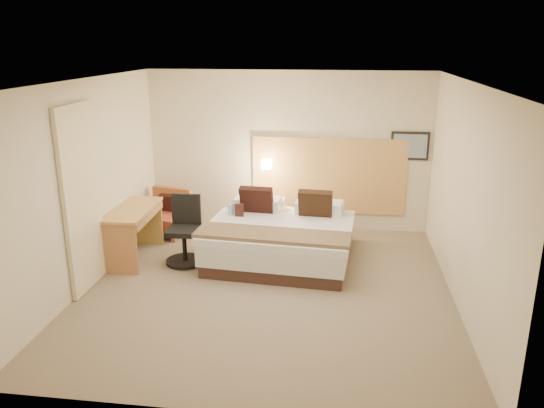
# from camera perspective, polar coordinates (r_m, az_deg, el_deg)

# --- Properties ---
(floor) EXTENTS (4.80, 5.00, 0.02)m
(floor) POSITION_cam_1_polar(r_m,az_deg,el_deg) (7.15, -0.49, -9.12)
(floor) COLOR #7C6B54
(floor) RESTS_ON ground
(ceiling) EXTENTS (4.80, 5.00, 0.02)m
(ceiling) POSITION_cam_1_polar(r_m,az_deg,el_deg) (6.43, -0.55, 13.17)
(ceiling) COLOR white
(ceiling) RESTS_ON floor
(wall_back) EXTENTS (4.80, 0.02, 2.70)m
(wall_back) POSITION_cam_1_polar(r_m,az_deg,el_deg) (9.09, 1.72, 5.70)
(wall_back) COLOR beige
(wall_back) RESTS_ON floor
(wall_front) EXTENTS (4.80, 0.02, 2.70)m
(wall_front) POSITION_cam_1_polar(r_m,az_deg,el_deg) (4.34, -5.22, -7.57)
(wall_front) COLOR beige
(wall_front) RESTS_ON floor
(wall_left) EXTENTS (0.02, 5.00, 2.70)m
(wall_left) POSITION_cam_1_polar(r_m,az_deg,el_deg) (7.39, -19.37, 2.01)
(wall_left) COLOR beige
(wall_left) RESTS_ON floor
(wall_right) EXTENTS (0.02, 5.00, 2.70)m
(wall_right) POSITION_cam_1_polar(r_m,az_deg,el_deg) (6.77, 20.12, 0.60)
(wall_right) COLOR beige
(wall_right) RESTS_ON floor
(headboard_panel) EXTENTS (2.60, 0.04, 1.30)m
(headboard_panel) POSITION_cam_1_polar(r_m,az_deg,el_deg) (9.09, 6.07, 3.03)
(headboard_panel) COLOR tan
(headboard_panel) RESTS_ON wall_back
(art_frame) EXTENTS (0.62, 0.03, 0.47)m
(art_frame) POSITION_cam_1_polar(r_m,az_deg,el_deg) (9.05, 14.61, 6.07)
(art_frame) COLOR black
(art_frame) RESTS_ON wall_back
(art_canvas) EXTENTS (0.54, 0.01, 0.39)m
(art_canvas) POSITION_cam_1_polar(r_m,az_deg,el_deg) (9.03, 14.62, 6.05)
(art_canvas) COLOR #758CA1
(art_canvas) RESTS_ON wall_back
(lamp_arm) EXTENTS (0.02, 0.12, 0.02)m
(lamp_arm) POSITION_cam_1_polar(r_m,az_deg,el_deg) (9.08, -0.55, 4.41)
(lamp_arm) COLOR white
(lamp_arm) RESTS_ON wall_back
(lamp_shade) EXTENTS (0.15, 0.15, 0.15)m
(lamp_shade) POSITION_cam_1_polar(r_m,az_deg,el_deg) (9.02, -0.60, 4.33)
(lamp_shade) COLOR #FFEDC6
(lamp_shade) RESTS_ON wall_back
(curtain) EXTENTS (0.06, 0.90, 2.42)m
(curtain) POSITION_cam_1_polar(r_m,az_deg,el_deg) (7.18, -19.79, 0.48)
(curtain) COLOR beige
(curtain) RESTS_ON wall_left
(bottle_a) EXTENTS (0.06, 0.06, 0.20)m
(bottle_a) POSITION_cam_1_polar(r_m,az_deg,el_deg) (8.15, -4.48, -0.69)
(bottle_a) COLOR #99C8ED
(bottle_a) RESTS_ON side_table
(bottle_b) EXTENTS (0.06, 0.06, 0.20)m
(bottle_b) POSITION_cam_1_polar(r_m,az_deg,el_deg) (8.17, -4.27, -0.64)
(bottle_b) COLOR #7E93C4
(bottle_b) RESTS_ON side_table
(menu_folder) EXTENTS (0.13, 0.05, 0.22)m
(menu_folder) POSITION_cam_1_polar(r_m,az_deg,el_deg) (8.08, -3.54, -0.75)
(menu_folder) COLOR #361716
(menu_folder) RESTS_ON side_table
(bed) EXTENTS (2.23, 2.19, 1.02)m
(bed) POSITION_cam_1_polar(r_m,az_deg,el_deg) (7.99, 1.09, -3.52)
(bed) COLOR #38221C
(bed) RESTS_ON floor
(lounge_chair) EXTENTS (0.84, 0.77, 0.76)m
(lounge_chair) POSITION_cam_1_polar(r_m,az_deg,el_deg) (9.15, -11.18, -1.33)
(lounge_chair) COLOR #997748
(lounge_chair) RESTS_ON floor
(side_table) EXTENTS (0.52, 0.52, 0.56)m
(side_table) POSITION_cam_1_polar(r_m,az_deg,el_deg) (8.25, -4.14, -3.04)
(side_table) COLOR silver
(side_table) RESTS_ON floor
(desk) EXTENTS (0.62, 1.28, 0.79)m
(desk) POSITION_cam_1_polar(r_m,az_deg,el_deg) (8.13, -14.64, -1.58)
(desk) COLOR #B78A47
(desk) RESTS_ON floor
(desk_chair) EXTENTS (0.59, 0.59, 1.00)m
(desk_chair) POSITION_cam_1_polar(r_m,az_deg,el_deg) (7.91, -9.34, -3.39)
(desk_chair) COLOR black
(desk_chair) RESTS_ON floor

